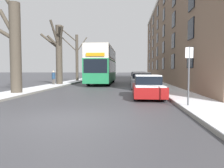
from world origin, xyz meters
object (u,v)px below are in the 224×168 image
at_px(parked_car_1, 141,81).
at_px(parked_car_3, 137,77).
at_px(bare_tree_left_1, 58,52).
at_px(bare_tree_left_0, 14,45).
at_px(parked_car_2, 139,79).
at_px(pedestrian_left_sidewalk, 54,78).
at_px(oncoming_van, 108,72).
at_px(parked_car_0, 148,87).
at_px(bare_tree_left_2, 76,56).
at_px(double_decker_bus, 102,64).
at_px(street_sign_post, 189,74).

distance_m(parked_car_1, parked_car_3, 11.44).
bearing_deg(bare_tree_left_1, bare_tree_left_0, -90.07).
distance_m(parked_car_2, pedestrian_left_sidewalk, 9.48).
xyz_separation_m(bare_tree_left_0, parked_car_1, (8.61, 5.72, -2.63)).
relative_size(oncoming_van, pedestrian_left_sidewalk, 3.61).
xyz_separation_m(parked_car_0, parked_car_1, (0.00, 6.47, 0.04)).
relative_size(bare_tree_left_2, parked_car_0, 1.76).
height_order(double_decker_bus, parked_car_1, double_decker_bus).
distance_m(pedestrian_left_sidewalk, street_sign_post, 16.50).
bearing_deg(pedestrian_left_sidewalk, bare_tree_left_2, 120.74).
distance_m(bare_tree_left_0, oncoming_van, 33.81).
bearing_deg(parked_car_1, bare_tree_left_2, 127.14).
xyz_separation_m(bare_tree_left_1, parked_car_2, (8.60, 2.46, -2.86)).
relative_size(bare_tree_left_1, double_decker_bus, 0.60).
height_order(bare_tree_left_0, parked_car_0, bare_tree_left_0).
height_order(double_decker_bus, parked_car_3, double_decker_bus).
relative_size(bare_tree_left_1, parked_car_1, 1.49).
relative_size(parked_car_0, parked_car_2, 1.07).
height_order(parked_car_0, parked_car_1, parked_car_1).
xyz_separation_m(bare_tree_left_0, bare_tree_left_2, (-0.06, 17.18, 0.44)).
distance_m(bare_tree_left_1, parked_car_3, 12.22).
xyz_separation_m(bare_tree_left_2, parked_car_2, (8.68, -5.75, -3.05)).
relative_size(oncoming_van, street_sign_post, 2.21).
relative_size(bare_tree_left_1, oncoming_van, 1.18).
height_order(parked_car_2, street_sign_post, street_sign_post).
xyz_separation_m(parked_car_3, street_sign_post, (1.35, -21.80, 0.84)).
height_order(double_decker_bus, pedestrian_left_sidewalk, double_decker_bus).
distance_m(bare_tree_left_1, double_decker_bus, 5.50).
xyz_separation_m(parked_car_1, street_sign_post, (1.35, -10.36, 0.82)).
relative_size(pedestrian_left_sidewalk, street_sign_post, 0.61).
xyz_separation_m(bare_tree_left_2, parked_car_0, (8.68, -17.93, -3.11)).
bearing_deg(bare_tree_left_0, street_sign_post, -24.96).
xyz_separation_m(parked_car_3, oncoming_van, (-5.59, 16.45, 0.65)).
xyz_separation_m(bare_tree_left_0, parked_car_0, (8.61, -0.75, -2.67)).
bearing_deg(bare_tree_left_2, pedestrian_left_sidewalk, -91.62).
relative_size(bare_tree_left_0, parked_car_1, 1.60).
xyz_separation_m(oncoming_van, street_sign_post, (6.94, -38.25, 0.19)).
distance_m(parked_car_1, parked_car_2, 5.71).
xyz_separation_m(parked_car_1, pedestrian_left_sidewalk, (-8.93, 2.53, 0.20)).
distance_m(bare_tree_left_2, parked_car_0, 20.16).
bearing_deg(bare_tree_left_0, parked_car_0, -4.97).
relative_size(bare_tree_left_0, parked_car_3, 1.67).
bearing_deg(parked_car_0, parked_car_3, 90.00).
bearing_deg(double_decker_bus, street_sign_post, -71.49).
bearing_deg(street_sign_post, bare_tree_left_1, 126.15).
bearing_deg(bare_tree_left_1, parked_car_2, 15.94).
bearing_deg(oncoming_van, parked_car_3, -71.22).
height_order(parked_car_0, parked_car_3, parked_car_3).
bearing_deg(parked_car_1, parked_car_3, 90.00).
distance_m(parked_car_0, pedestrian_left_sidewalk, 12.68).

